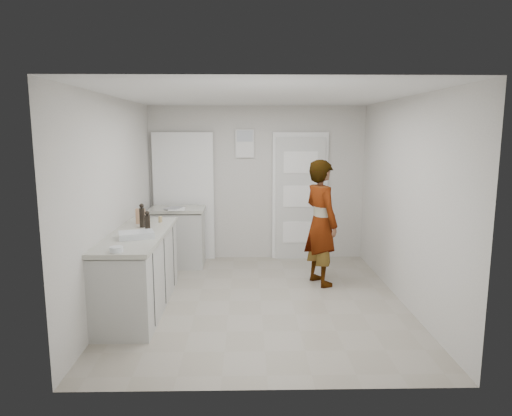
{
  "coord_description": "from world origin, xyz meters",
  "views": [
    {
      "loc": [
        -0.17,
        -5.43,
        2.09
      ],
      "look_at": [
        -0.05,
        0.4,
        1.11
      ],
      "focal_mm": 32.0,
      "sensor_mm": 36.0,
      "label": 1
    }
  ],
  "objects_px": {
    "person": "(321,223)",
    "egg_bowl": "(116,249)",
    "baking_dish": "(136,235)",
    "oil_cruet_b": "(142,216)",
    "cake_mix_box": "(141,216)",
    "spice_jar": "(160,219)",
    "oil_cruet_a": "(147,222)"
  },
  "relations": [
    {
      "from": "oil_cruet_b",
      "to": "spice_jar",
      "type": "bearing_deg",
      "value": 62.84
    },
    {
      "from": "spice_jar",
      "to": "oil_cruet_a",
      "type": "distance_m",
      "value": 0.56
    },
    {
      "from": "oil_cruet_a",
      "to": "baking_dish",
      "type": "bearing_deg",
      "value": -99.73
    },
    {
      "from": "cake_mix_box",
      "to": "baking_dish",
      "type": "xyz_separation_m",
      "value": [
        0.13,
        -0.8,
        -0.07
      ]
    },
    {
      "from": "person",
      "to": "baking_dish",
      "type": "distance_m",
      "value": 2.51
    },
    {
      "from": "oil_cruet_b",
      "to": "baking_dish",
      "type": "xyz_separation_m",
      "value": [
        0.06,
        -0.56,
        -0.11
      ]
    },
    {
      "from": "cake_mix_box",
      "to": "egg_bowl",
      "type": "height_order",
      "value": "cake_mix_box"
    },
    {
      "from": "spice_jar",
      "to": "oil_cruet_b",
      "type": "relative_size",
      "value": 0.26
    },
    {
      "from": "oil_cruet_a",
      "to": "person",
      "type": "bearing_deg",
      "value": 19.83
    },
    {
      "from": "person",
      "to": "oil_cruet_b",
      "type": "height_order",
      "value": "person"
    },
    {
      "from": "oil_cruet_b",
      "to": "oil_cruet_a",
      "type": "bearing_deg",
      "value": -63.58
    },
    {
      "from": "baking_dish",
      "to": "egg_bowl",
      "type": "distance_m",
      "value": 0.6
    },
    {
      "from": "person",
      "to": "egg_bowl",
      "type": "height_order",
      "value": "person"
    },
    {
      "from": "baking_dish",
      "to": "oil_cruet_b",
      "type": "bearing_deg",
      "value": 95.99
    },
    {
      "from": "cake_mix_box",
      "to": "spice_jar",
      "type": "bearing_deg",
      "value": 15.24
    },
    {
      "from": "oil_cruet_a",
      "to": "baking_dish",
      "type": "height_order",
      "value": "oil_cruet_a"
    },
    {
      "from": "oil_cruet_a",
      "to": "egg_bowl",
      "type": "bearing_deg",
      "value": -96.67
    },
    {
      "from": "egg_bowl",
      "to": "person",
      "type": "bearing_deg",
      "value": 36.83
    },
    {
      "from": "cake_mix_box",
      "to": "oil_cruet_b",
      "type": "distance_m",
      "value": 0.25
    },
    {
      "from": "spice_jar",
      "to": "person",
      "type": "bearing_deg",
      "value": 6.4
    },
    {
      "from": "person",
      "to": "oil_cruet_b",
      "type": "relative_size",
      "value": 5.79
    },
    {
      "from": "baking_dish",
      "to": "egg_bowl",
      "type": "relative_size",
      "value": 3.35
    },
    {
      "from": "person",
      "to": "oil_cruet_a",
      "type": "xyz_separation_m",
      "value": [
        -2.19,
        -0.79,
        0.18
      ]
    },
    {
      "from": "cake_mix_box",
      "to": "baking_dish",
      "type": "relative_size",
      "value": 0.44
    },
    {
      "from": "oil_cruet_b",
      "to": "baking_dish",
      "type": "distance_m",
      "value": 0.58
    },
    {
      "from": "oil_cruet_b",
      "to": "person",
      "type": "bearing_deg",
      "value": 13.57
    },
    {
      "from": "spice_jar",
      "to": "baking_dish",
      "type": "xyz_separation_m",
      "value": [
        -0.1,
        -0.88,
        -0.01
      ]
    },
    {
      "from": "oil_cruet_a",
      "to": "baking_dish",
      "type": "relative_size",
      "value": 0.56
    },
    {
      "from": "oil_cruet_a",
      "to": "egg_bowl",
      "type": "distance_m",
      "value": 0.94
    },
    {
      "from": "cake_mix_box",
      "to": "oil_cruet_b",
      "type": "relative_size",
      "value": 0.65
    },
    {
      "from": "spice_jar",
      "to": "egg_bowl",
      "type": "height_order",
      "value": "spice_jar"
    },
    {
      "from": "person",
      "to": "cake_mix_box",
      "type": "height_order",
      "value": "person"
    }
  ]
}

